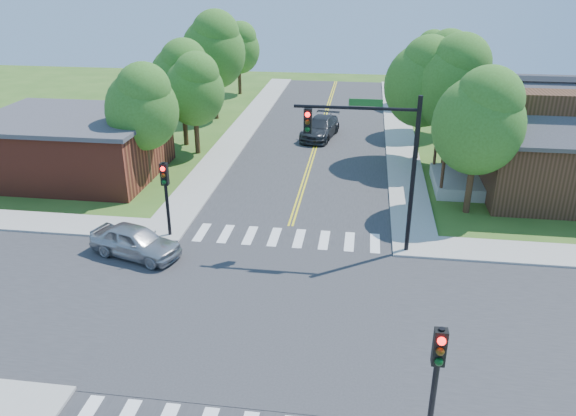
# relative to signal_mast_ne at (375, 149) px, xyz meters

# --- Properties ---
(ground) EXTENTS (100.00, 100.00, 0.00)m
(ground) POSITION_rel_signal_mast_ne_xyz_m (-3.91, -5.59, -4.85)
(ground) COLOR #315A1C
(ground) RESTS_ON ground
(road_ns) EXTENTS (10.00, 90.00, 0.04)m
(road_ns) POSITION_rel_signal_mast_ne_xyz_m (-3.91, -5.59, -4.83)
(road_ns) COLOR #2D2D30
(road_ns) RESTS_ON ground
(road_ew) EXTENTS (90.00, 10.00, 0.04)m
(road_ew) POSITION_rel_signal_mast_ne_xyz_m (-3.91, -5.59, -4.83)
(road_ew) COLOR #2D2D30
(road_ew) RESTS_ON ground
(intersection_patch) EXTENTS (10.20, 10.20, 0.06)m
(intersection_patch) POSITION_rel_signal_mast_ne_xyz_m (-3.91, -5.59, -4.85)
(intersection_patch) COLOR #2D2D30
(intersection_patch) RESTS_ON ground
(sidewalk_ne) EXTENTS (40.00, 40.00, 0.14)m
(sidewalk_ne) POSITION_rel_signal_mast_ne_xyz_m (11.90, 10.23, -4.78)
(sidewalk_ne) COLOR #9E9B93
(sidewalk_ne) RESTS_ON ground
(sidewalk_nw) EXTENTS (40.00, 40.00, 0.14)m
(sidewalk_nw) POSITION_rel_signal_mast_ne_xyz_m (-19.73, 10.23, -4.78)
(sidewalk_nw) COLOR #9E9B93
(sidewalk_nw) RESTS_ON ground
(crosswalk_north) EXTENTS (8.85, 2.00, 0.01)m
(crosswalk_north) POSITION_rel_signal_mast_ne_xyz_m (-3.91, 0.61, -4.80)
(crosswalk_north) COLOR white
(crosswalk_north) RESTS_ON ground
(centerline) EXTENTS (0.30, 90.00, 0.01)m
(centerline) POSITION_rel_signal_mast_ne_xyz_m (-3.91, -5.59, -4.80)
(centerline) COLOR yellow
(centerline) RESTS_ON ground
(signal_mast_ne) EXTENTS (5.30, 0.42, 7.20)m
(signal_mast_ne) POSITION_rel_signal_mast_ne_xyz_m (0.00, 0.00, 0.00)
(signal_mast_ne) COLOR black
(signal_mast_ne) RESTS_ON ground
(signal_pole_se) EXTENTS (0.34, 0.42, 3.80)m
(signal_pole_se) POSITION_rel_signal_mast_ne_xyz_m (1.69, -11.21, -2.19)
(signal_pole_se) COLOR black
(signal_pole_se) RESTS_ON ground
(signal_pole_nw) EXTENTS (0.34, 0.42, 3.80)m
(signal_pole_nw) POSITION_rel_signal_mast_ne_xyz_m (-9.51, -0.01, -2.19)
(signal_pole_nw) COLOR black
(signal_pole_nw) RESTS_ON ground
(building_nw) EXTENTS (10.40, 8.40, 3.73)m
(building_nw) POSITION_rel_signal_mast_ne_xyz_m (-18.11, 7.61, -2.97)
(building_nw) COLOR maroon
(building_nw) RESTS_ON ground
(tree_e_a) EXTENTS (4.55, 4.32, 7.74)m
(tree_e_a) POSITION_rel_signal_mast_ne_xyz_m (5.16, 4.97, 0.22)
(tree_e_a) COLOR #382314
(tree_e_a) RESTS_ON ground
(tree_e_b) EXTENTS (4.96, 4.71, 8.43)m
(tree_e_b) POSITION_rel_signal_mast_ne_xyz_m (4.81, 12.42, 0.67)
(tree_e_b) COLOR #382314
(tree_e_b) RESTS_ON ground
(tree_e_c) EXTENTS (4.61, 4.38, 7.83)m
(tree_e_c) POSITION_rel_signal_mast_ne_xyz_m (5.06, 20.00, 0.28)
(tree_e_c) COLOR #382314
(tree_e_c) RESTS_ON ground
(tree_e_d) EXTENTS (4.00, 3.80, 6.80)m
(tree_e_d) POSITION_rel_signal_mast_ne_xyz_m (4.88, 29.22, -0.40)
(tree_e_d) COLOR #382314
(tree_e_d) RESTS_ON ground
(tree_w_a) EXTENTS (4.21, 4.00, 7.16)m
(tree_w_a) POSITION_rel_signal_mast_ne_xyz_m (-13.13, 6.98, -0.16)
(tree_w_a) COLOR #382314
(tree_w_a) RESTS_ON ground
(tree_w_b) EXTENTS (4.44, 4.21, 7.54)m
(tree_w_b) POSITION_rel_signal_mast_ne_xyz_m (-13.18, 14.52, 0.09)
(tree_w_b) COLOR #382314
(tree_w_b) RESTS_ON ground
(tree_w_c) EXTENTS (5.21, 4.95, 8.85)m
(tree_w_c) POSITION_rel_signal_mast_ne_xyz_m (-12.88, 22.05, 0.95)
(tree_w_c) COLOR #382314
(tree_w_c) RESTS_ON ground
(tree_w_d) EXTENTS (4.14, 3.93, 7.04)m
(tree_w_d) POSITION_rel_signal_mast_ne_xyz_m (-13.02, 31.80, -0.24)
(tree_w_d) COLOR #382314
(tree_w_d) RESTS_ON ground
(tree_house) EXTENTS (4.80, 4.56, 8.15)m
(tree_house) POSITION_rel_signal_mast_ne_xyz_m (3.05, 13.29, 0.49)
(tree_house) COLOR #382314
(tree_house) RESTS_ON ground
(tree_bldg) EXTENTS (4.08, 3.88, 6.94)m
(tree_bldg) POSITION_rel_signal_mast_ne_xyz_m (-11.79, 12.74, -0.31)
(tree_bldg) COLOR #382314
(tree_bldg) RESTS_ON ground
(car_silver) EXTENTS (4.10, 5.21, 1.45)m
(car_silver) POSITION_rel_signal_mast_ne_xyz_m (-10.36, -2.09, -4.13)
(car_silver) COLOR #ACAEB3
(car_silver) RESTS_ON ground
(car_dgrey) EXTENTS (3.89, 5.91, 1.50)m
(car_dgrey) POSITION_rel_signal_mast_ne_xyz_m (-3.79, 17.59, -4.10)
(car_dgrey) COLOR #303236
(car_dgrey) RESTS_ON ground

